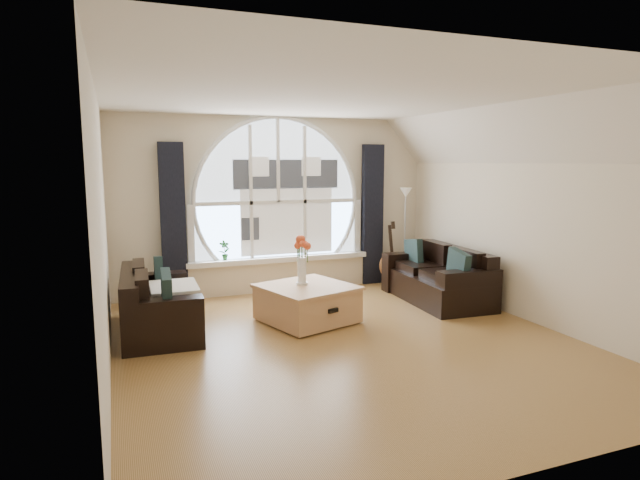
{
  "coord_description": "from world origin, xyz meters",
  "views": [
    {
      "loc": [
        -2.39,
        -5.27,
        2.02
      ],
      "look_at": [
        0.0,
        0.9,
        1.05
      ],
      "focal_mm": 30.02,
      "sensor_mm": 36.0,
      "label": 1
    }
  ],
  "objects_px": {
    "sofa_right": "(437,274)",
    "floor_lamp": "(405,236)",
    "sofa_left": "(159,299)",
    "coffee_chest": "(307,302)",
    "guitar": "(389,253)",
    "potted_plant": "(224,250)",
    "vase_flowers": "(302,254)"
  },
  "relations": [
    {
      "from": "sofa_right",
      "to": "floor_lamp",
      "type": "xyz_separation_m",
      "value": [
        0.15,
        1.2,
        0.4
      ]
    },
    {
      "from": "sofa_left",
      "to": "coffee_chest",
      "type": "bearing_deg",
      "value": -6.3
    },
    {
      "from": "coffee_chest",
      "to": "guitar",
      "type": "xyz_separation_m",
      "value": [
        1.99,
        1.51,
        0.27
      ]
    },
    {
      "from": "sofa_left",
      "to": "potted_plant",
      "type": "distance_m",
      "value": 1.83
    },
    {
      "from": "guitar",
      "to": "floor_lamp",
      "type": "bearing_deg",
      "value": -9.32
    },
    {
      "from": "sofa_left",
      "to": "floor_lamp",
      "type": "bearing_deg",
      "value": 18.87
    },
    {
      "from": "sofa_left",
      "to": "sofa_right",
      "type": "bearing_deg",
      "value": 2.4
    },
    {
      "from": "sofa_left",
      "to": "sofa_right",
      "type": "xyz_separation_m",
      "value": [
        3.89,
        0.0,
        0.0
      ]
    },
    {
      "from": "vase_flowers",
      "to": "potted_plant",
      "type": "distance_m",
      "value": 1.76
    },
    {
      "from": "floor_lamp",
      "to": "potted_plant",
      "type": "distance_m",
      "value": 2.97
    },
    {
      "from": "sofa_left",
      "to": "vase_flowers",
      "type": "height_order",
      "value": "vase_flowers"
    },
    {
      "from": "sofa_left",
      "to": "coffee_chest",
      "type": "height_order",
      "value": "sofa_left"
    },
    {
      "from": "sofa_right",
      "to": "coffee_chest",
      "type": "xyz_separation_m",
      "value": [
        -2.11,
        -0.28,
        -0.14
      ]
    },
    {
      "from": "coffee_chest",
      "to": "floor_lamp",
      "type": "distance_m",
      "value": 2.75
    },
    {
      "from": "coffee_chest",
      "to": "vase_flowers",
      "type": "height_order",
      "value": "vase_flowers"
    },
    {
      "from": "vase_flowers",
      "to": "floor_lamp",
      "type": "distance_m",
      "value": 2.68
    },
    {
      "from": "sofa_left",
      "to": "coffee_chest",
      "type": "relative_size",
      "value": 1.59
    },
    {
      "from": "guitar",
      "to": "potted_plant",
      "type": "height_order",
      "value": "guitar"
    },
    {
      "from": "sofa_right",
      "to": "potted_plant",
      "type": "bearing_deg",
      "value": 156.05
    },
    {
      "from": "sofa_right",
      "to": "guitar",
      "type": "bearing_deg",
      "value": 98.47
    },
    {
      "from": "potted_plant",
      "to": "floor_lamp",
      "type": "bearing_deg",
      "value": -4.63
    },
    {
      "from": "sofa_left",
      "to": "sofa_right",
      "type": "distance_m",
      "value": 3.89
    },
    {
      "from": "sofa_left",
      "to": "floor_lamp",
      "type": "relative_size",
      "value": 1.04
    },
    {
      "from": "floor_lamp",
      "to": "guitar",
      "type": "height_order",
      "value": "floor_lamp"
    },
    {
      "from": "sofa_left",
      "to": "vase_flowers",
      "type": "distance_m",
      "value": 1.82
    },
    {
      "from": "floor_lamp",
      "to": "guitar",
      "type": "relative_size",
      "value": 1.51
    },
    {
      "from": "vase_flowers",
      "to": "guitar",
      "type": "relative_size",
      "value": 0.66
    },
    {
      "from": "sofa_left",
      "to": "potted_plant",
      "type": "bearing_deg",
      "value": 55.44
    },
    {
      "from": "guitar",
      "to": "sofa_left",
      "type": "bearing_deg",
      "value": -163.03
    },
    {
      "from": "sofa_right",
      "to": "vase_flowers",
      "type": "xyz_separation_m",
      "value": [
        -2.15,
        -0.19,
        0.46
      ]
    },
    {
      "from": "sofa_right",
      "to": "guitar",
      "type": "height_order",
      "value": "guitar"
    },
    {
      "from": "sofa_right",
      "to": "vase_flowers",
      "type": "distance_m",
      "value": 2.2
    }
  ]
}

